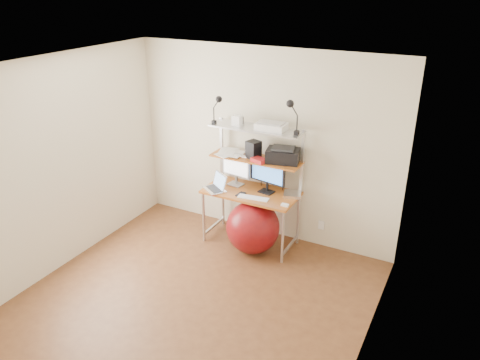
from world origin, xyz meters
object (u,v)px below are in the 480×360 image
at_px(monitor_silver, 236,167).
at_px(laptop, 217,186).
at_px(exercise_ball, 253,227).
at_px(monitor_black, 267,173).
at_px(printer, 283,155).

bearing_deg(monitor_silver, laptop, -111.28).
height_order(laptop, exercise_ball, laptop).
bearing_deg(monitor_black, printer, 34.42).
height_order(monitor_silver, laptop, monitor_silver).
bearing_deg(exercise_ball, printer, 55.74).
distance_m(monitor_silver, printer, 0.68).
relative_size(laptop, exercise_ball, 0.57).
relative_size(monitor_silver, printer, 1.04).
xyz_separation_m(monitor_black, laptop, (-0.60, -0.23, -0.21)).
distance_m(monitor_black, printer, 0.31).
bearing_deg(laptop, printer, 56.38).
height_order(monitor_black, laptop, monitor_black).
bearing_deg(monitor_black, monitor_silver, -172.70).
bearing_deg(laptop, exercise_ball, 30.83).
bearing_deg(monitor_silver, monitor_black, 5.41).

